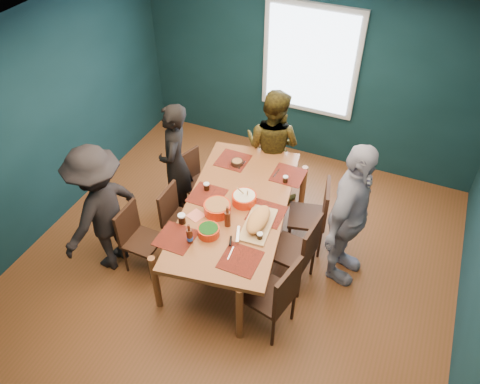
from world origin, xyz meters
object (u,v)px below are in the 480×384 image
object	(u,v)px
dining_table	(236,209)
chair_left_far	(194,178)
person_back	(272,146)
person_far_left	(175,163)
bowl_dumpling	(244,198)
cutting_board	(258,221)
chair_right_near	(277,293)
chair_left_mid	(176,214)
person_right	(349,216)
bowl_herbs	(209,231)
chair_left_near	(136,234)
chair_right_mid	(301,249)
bowl_salad	(217,208)
chair_right_far	(315,212)
person_near_left	(101,210)

from	to	relation	value
dining_table	chair_left_far	distance (m)	1.07
chair_left_far	person_back	world-z (taller)	person_back
person_far_left	person_back	xyz separation A→B (m)	(0.99, 0.84, -0.00)
bowl_dumpling	cutting_board	world-z (taller)	bowl_dumpling
chair_right_near	cutting_board	world-z (taller)	chair_right_near
chair_left_mid	bowl_dumpling	distance (m)	0.92
person_far_left	cutting_board	xyz separation A→B (m)	(1.37, -0.63, 0.10)
person_right	bowl_herbs	bearing A→B (deg)	130.32
person_back	bowl_dumpling	distance (m)	1.20
dining_table	chair_left_near	size ratio (longest dim) A/B	2.72
bowl_herbs	person_far_left	bearing A→B (deg)	134.76
dining_table	chair_right_mid	size ratio (longest dim) A/B	2.40
person_back	bowl_dumpling	bearing A→B (deg)	102.62
bowl_dumpling	chair_right_mid	bearing A→B (deg)	-12.65
dining_table	cutting_board	size ratio (longest dim) A/B	3.35
person_back	bowl_salad	world-z (taller)	person_back
chair_right_far	bowl_dumpling	size ratio (longest dim) A/B	3.50
chair_right_far	bowl_herbs	xyz separation A→B (m)	(-0.87, -1.07, 0.33)
chair_left_far	person_near_left	bearing A→B (deg)	-93.32
person_near_left	chair_left_mid	bearing A→B (deg)	141.19
chair_right_mid	bowl_herbs	distance (m)	1.04
chair_right_near	person_far_left	distance (m)	2.18
chair_right_far	bowl_herbs	distance (m)	1.42
person_far_left	bowl_salad	distance (m)	1.09
dining_table	person_back	xyz separation A→B (m)	(-0.04, 1.26, 0.05)
bowl_salad	chair_left_near	bearing A→B (deg)	-155.75
chair_right_mid	bowl_dumpling	size ratio (longest dim) A/B	3.57
chair_right_mid	person_back	bearing A→B (deg)	128.40
person_far_left	bowl_salad	xyz separation A→B (m)	(0.89, -0.62, 0.09)
chair_left_far	bowl_salad	bearing A→B (deg)	-29.26
chair_left_far	cutting_board	size ratio (longest dim) A/B	1.23
person_back	bowl_herbs	bearing A→B (deg)	96.28
chair_right_far	person_back	world-z (taller)	person_back
chair_right_far	person_back	distance (m)	1.13
chair_left_near	person_back	world-z (taller)	person_back
chair_left_far	chair_left_near	world-z (taller)	chair_left_near
chair_right_far	person_far_left	bearing A→B (deg)	170.03
chair_right_far	person_right	xyz separation A→B (m)	(0.42, -0.28, 0.35)
person_right	chair_left_mid	bearing A→B (deg)	109.52
chair_left_near	chair_right_near	distance (m)	1.80
chair_right_near	chair_left_mid	bearing A→B (deg)	169.46
person_back	bowl_herbs	distance (m)	1.80
chair_right_far	person_right	bearing A→B (deg)	-47.13
chair_right_far	bowl_dumpling	distance (m)	0.93
bowl_dumpling	cutting_board	bearing A→B (deg)	-44.42
person_back	person_right	size ratio (longest dim) A/B	0.89
chair_left_mid	bowl_dumpling	bearing A→B (deg)	12.28
person_back	bowl_herbs	xyz separation A→B (m)	(-0.04, -1.80, 0.09)
person_far_left	bowl_herbs	world-z (taller)	person_far_left
person_far_left	person_right	world-z (taller)	person_right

